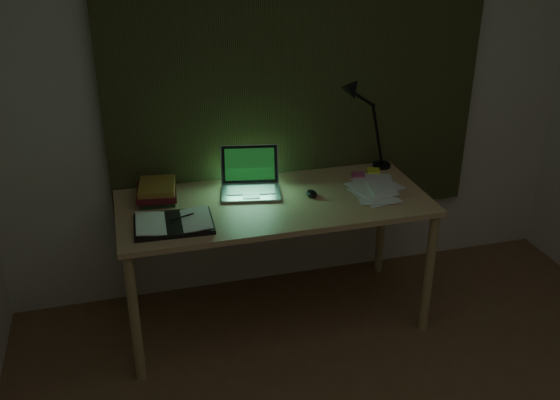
% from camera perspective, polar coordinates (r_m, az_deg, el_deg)
% --- Properties ---
extents(wall_back, '(3.50, 0.00, 2.50)m').
position_cam_1_polar(wall_back, '(3.65, 1.57, 10.28)').
color(wall_back, silver).
rests_on(wall_back, ground).
extents(curtain, '(2.20, 0.06, 2.00)m').
position_cam_1_polar(curtain, '(3.56, 1.80, 13.22)').
color(curtain, '#2E3118').
rests_on(curtain, wall_back).
extents(desk, '(1.67, 0.73, 0.76)m').
position_cam_1_polar(desk, '(3.53, -0.51, -5.65)').
color(desk, tan).
rests_on(desk, floor).
extents(laptop, '(0.39, 0.42, 0.23)m').
position_cam_1_polar(laptop, '(3.38, -2.71, 2.32)').
color(laptop, '#A8A8AC').
rests_on(laptop, desk).
extents(open_textbook, '(0.40, 0.29, 0.03)m').
position_cam_1_polar(open_textbook, '(3.13, -9.70, -2.08)').
color(open_textbook, white).
rests_on(open_textbook, desk).
extents(book_stack, '(0.23, 0.27, 0.10)m').
position_cam_1_polar(book_stack, '(3.41, -11.20, 0.82)').
color(book_stack, white).
rests_on(book_stack, desk).
extents(loose_papers, '(0.37, 0.38, 0.02)m').
position_cam_1_polar(loose_papers, '(3.51, 8.52, 1.03)').
color(loose_papers, silver).
rests_on(loose_papers, desk).
extents(mouse, '(0.06, 0.09, 0.03)m').
position_cam_1_polar(mouse, '(3.40, 2.91, 0.59)').
color(mouse, black).
rests_on(mouse, desk).
extents(sticky_yellow, '(0.10, 0.10, 0.02)m').
position_cam_1_polar(sticky_yellow, '(3.75, 8.53, 2.65)').
color(sticky_yellow, '#F0FF35').
rests_on(sticky_yellow, desk).
extents(sticky_pink, '(0.08, 0.08, 0.01)m').
position_cam_1_polar(sticky_pink, '(3.68, 7.17, 2.29)').
color(sticky_pink, '#CD4F7F').
rests_on(sticky_pink, desk).
extents(desk_lamp, '(0.39, 0.31, 0.57)m').
position_cam_1_polar(desk_lamp, '(3.74, 9.57, 7.06)').
color(desk_lamp, black).
rests_on(desk_lamp, desk).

